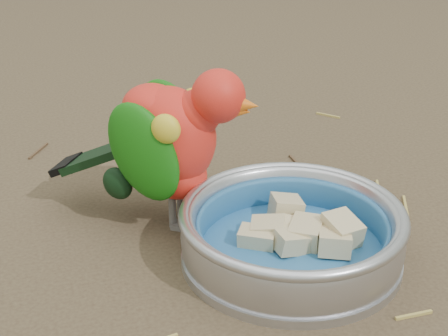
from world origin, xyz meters
name	(u,v)px	position (x,y,z in m)	size (l,w,h in m)	color
ground	(280,298)	(0.00, 0.00, 0.00)	(60.00, 60.00, 0.00)	#483A28
food_bowl	(291,253)	(0.04, 0.06, 0.01)	(0.23, 0.23, 0.02)	#B2B2BA
bowl_wall	(292,229)	(0.04, 0.06, 0.04)	(0.23, 0.23, 0.04)	#B2B2BA
fruit_wedges	(292,235)	(0.04, 0.06, 0.03)	(0.14, 0.14, 0.03)	tan
lory_parrot	(171,150)	(-0.06, 0.18, 0.09)	(0.11, 0.23, 0.18)	red
ground_debris	(296,266)	(0.03, 0.04, 0.00)	(0.90, 0.80, 0.01)	#AC9548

